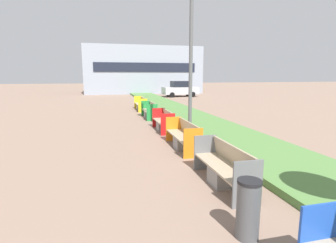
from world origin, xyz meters
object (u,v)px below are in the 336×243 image
object	(u,v)px
bench_orange_frame	(183,138)
parked_car_distant	(180,89)
bench_yellow_frame	(141,105)
litter_bin	(248,209)
bench_green_frame	(150,112)
bench_grey_frame	(224,169)
bench_red_frame	(164,123)
street_lamp_post	(192,8)

from	to	relation	value
bench_orange_frame	parked_car_distant	xyz separation A→B (m)	(6.32, 21.68, 0.54)
bench_orange_frame	bench_yellow_frame	distance (m)	10.50
bench_yellow_frame	litter_bin	distance (m)	15.64
bench_green_frame	bench_grey_frame	bearing A→B (deg)	-90.00
bench_yellow_frame	litter_bin	world-z (taller)	litter_bin
bench_grey_frame	bench_red_frame	distance (m)	6.23
street_lamp_post	litter_bin	bearing A→B (deg)	-100.42
bench_grey_frame	litter_bin	distance (m)	2.02
bench_red_frame	litter_bin	bearing A→B (deg)	-93.75
litter_bin	street_lamp_post	size ratio (longest dim) A/B	0.10
bench_orange_frame	bench_grey_frame	bearing A→B (deg)	-90.02
bench_grey_frame	parked_car_distant	bearing A→B (deg)	75.74
bench_red_frame	street_lamp_post	bearing A→B (deg)	-72.28
bench_orange_frame	bench_red_frame	world-z (taller)	same
bench_orange_frame	bench_yellow_frame	bearing A→B (deg)	89.99
bench_grey_frame	bench_red_frame	bearing A→B (deg)	90.03
bench_yellow_frame	street_lamp_post	size ratio (longest dim) A/B	0.27
bench_yellow_frame	parked_car_distant	bearing A→B (deg)	60.53
litter_bin	parked_car_distant	size ratio (longest dim) A/B	0.22
bench_grey_frame	street_lamp_post	size ratio (longest dim) A/B	0.24
bench_grey_frame	litter_bin	size ratio (longest dim) A/B	2.32
litter_bin	street_lamp_post	xyz separation A→B (m)	(1.15, 6.26, 4.46)
bench_orange_frame	litter_bin	world-z (taller)	litter_bin
bench_red_frame	street_lamp_post	xyz separation A→B (m)	(0.61, -1.92, 4.57)
bench_red_frame	street_lamp_post	size ratio (longest dim) A/B	0.22
bench_orange_frame	bench_green_frame	size ratio (longest dim) A/B	1.08
bench_yellow_frame	street_lamp_post	distance (m)	10.45
parked_car_distant	bench_red_frame	bearing A→B (deg)	-112.50
bench_orange_frame	street_lamp_post	bearing A→B (deg)	61.50
bench_red_frame	bench_yellow_frame	bearing A→B (deg)	89.96
bench_red_frame	bench_yellow_frame	size ratio (longest dim) A/B	0.81
bench_orange_frame	bench_red_frame	size ratio (longest dim) A/B	1.18
bench_grey_frame	street_lamp_post	bearing A→B (deg)	81.93
bench_red_frame	bench_green_frame	xyz separation A→B (m)	(0.00, 3.77, 0.01)
street_lamp_post	parked_car_distant	world-z (taller)	street_lamp_post
bench_green_frame	litter_bin	distance (m)	11.96
bench_red_frame	litter_bin	world-z (taller)	litter_bin
street_lamp_post	bench_grey_frame	bearing A→B (deg)	-98.07
bench_grey_frame	bench_yellow_frame	world-z (taller)	same
street_lamp_post	bench_red_frame	bearing A→B (deg)	107.72
bench_red_frame	street_lamp_post	world-z (taller)	street_lamp_post
bench_red_frame	parked_car_distant	bearing A→B (deg)	71.26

